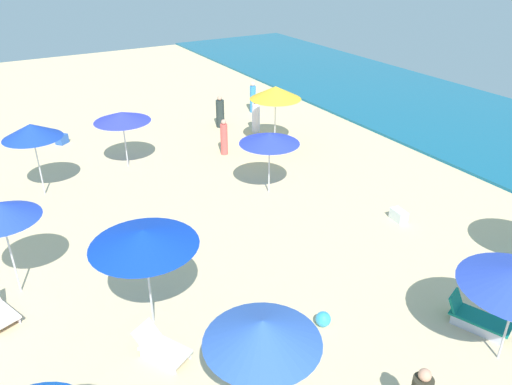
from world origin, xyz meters
TOP-DOWN VIEW (x-y plane):
  - umbrella_0 at (-2.00, 12.04)m, footprint 2.14×2.14m
  - umbrella_1 at (6.10, 6.93)m, footprint 2.18×2.18m
  - umbrella_2 at (2.51, 5.99)m, footprint 2.47×2.47m
  - lounge_chair_2_0 at (3.67, 5.77)m, footprint 1.39×1.12m
  - umbrella_3 at (-5.67, 14.59)m, footprint 2.21×2.21m
  - umbrella_5 at (-5.96, 4.89)m, footprint 2.01×2.01m
  - umbrella_6 at (-6.84, 8.27)m, footprint 2.21×2.21m
  - lounge_chair_8_0 at (6.55, 12.62)m, footprint 1.54×1.05m
  - beachgoer_0 at (-10.43, 16.20)m, footprint 0.32×0.32m
  - beachgoer_3 at (-6.02, 12.26)m, footprint 0.42×0.42m
  - beachgoer_4 at (-7.71, 14.81)m, footprint 0.43×0.43m
  - beachgoer_6 at (-9.21, 13.66)m, footprint 0.54×0.54m
  - cooler_box_0 at (-10.80, 6.45)m, footprint 0.60×0.62m
  - beach_ball_1 at (4.68, 9.49)m, footprint 0.37×0.37m
  - cooler_box_2 at (1.91, 14.66)m, footprint 0.62×0.40m

SIDE VIEW (x-z plane):
  - beach_ball_1 at x=4.68m, z-range 0.00..0.37m
  - cooler_box_2 at x=1.91m, z-range 0.00..0.38m
  - cooler_box_0 at x=-10.80m, z-range 0.00..0.42m
  - lounge_chair_2_0 at x=3.67m, z-range -0.08..0.55m
  - lounge_chair_8_0 at x=6.55m, z-range -0.08..0.62m
  - beachgoer_6 at x=-9.21m, z-range -0.07..1.49m
  - beachgoer_3 at x=-6.02m, z-range -0.05..1.51m
  - beachgoer_4 at x=-7.71m, z-range -0.06..1.56m
  - beachgoer_0 at x=-10.43m, z-range -0.04..1.59m
  - umbrella_0 at x=-2.00m, z-range 0.95..3.25m
  - umbrella_6 at x=-6.84m, z-range 0.96..3.27m
  - umbrella_1 at x=6.10m, z-range 0.94..3.31m
  - umbrella_2 at x=2.51m, z-range 1.10..3.72m
  - umbrella_5 at x=-5.96m, z-range 1.08..3.77m
  - umbrella_3 at x=-5.67m, z-range 1.09..3.82m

